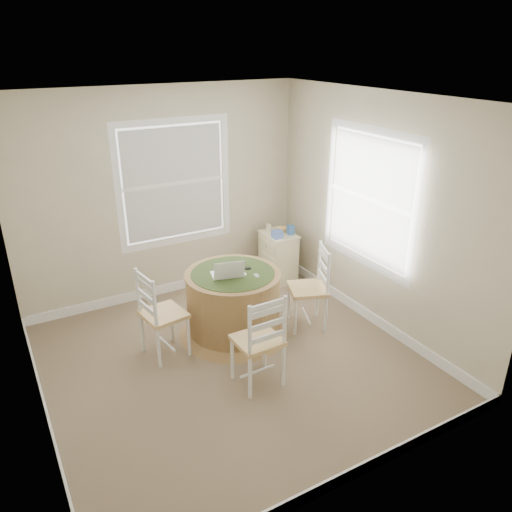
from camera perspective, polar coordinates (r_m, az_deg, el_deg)
room at (r=4.84m, az=-2.18°, el=2.27°), size 3.64×3.64×2.64m
round_table at (r=5.52m, az=-2.60°, el=-5.14°), size 1.22×1.22×0.75m
chair_left at (r=5.22m, az=-10.52°, el=-6.51°), size 0.46×0.47×0.95m
chair_near at (r=4.72m, az=0.19°, el=-9.56°), size 0.43×0.41×0.95m
chair_right at (r=5.66m, az=5.92°, el=-3.71°), size 0.53×0.54×0.95m
laptop at (r=5.29m, az=-3.27°, el=-2.01°), size 0.38×0.36×0.23m
mouse at (r=5.33m, az=-1.44°, el=-2.04°), size 0.08×0.10×0.03m
phone at (r=5.30m, az=0.06°, el=-2.28°), size 0.06×0.10×0.02m
keys at (r=5.45m, az=-0.94°, el=-1.46°), size 0.07×0.06×0.02m
corner_chest at (r=6.78m, az=2.53°, el=-0.09°), size 0.39×0.52×0.68m
tissue_box at (r=6.51m, az=2.48°, el=2.56°), size 0.12×0.12×0.10m
box_yellow at (r=6.69m, az=2.92°, el=2.97°), size 0.15×0.10×0.06m
box_blue at (r=6.62m, az=3.81°, el=3.00°), size 0.08×0.08×0.12m
cup_cream at (r=6.73m, az=1.58°, el=3.24°), size 0.07×0.07×0.09m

